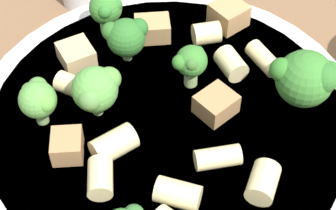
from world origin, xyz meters
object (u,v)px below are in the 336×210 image
Objects in this scene: chicken_chunk_3 at (76,55)px; broccoli_floret_1 at (96,89)px; rigatoni_4 at (263,182)px; pasta_bowl at (168,126)px; rigatoni_9 at (231,64)px; chicken_chunk_4 at (216,104)px; rigatoni_6 at (206,33)px; chicken_chunk_2 at (152,29)px; rigatoni_3 at (114,144)px; broccoli_floret_0 at (191,62)px; chicken_chunk_1 at (67,146)px; rigatoni_1 at (178,194)px; broccoli_floret_6 at (307,78)px; rigatoni_0 at (218,157)px; rigatoni_2 at (263,58)px; broccoli_floret_3 at (126,36)px; rigatoni_5 at (100,178)px; rigatoni_8 at (73,86)px; broccoli_floret_4 at (38,99)px; chicken_chunk_0 at (229,15)px; broccoli_floret_2 at (106,9)px.

broccoli_floret_1 is at bearing -177.47° from chicken_chunk_3.
broccoli_floret_1 is at bearing 39.62° from rigatoni_4.
rigatoni_9 is (0.02, -0.06, 0.02)m from pasta_bowl.
chicken_chunk_4 is (-0.03, -0.07, -0.02)m from broccoli_floret_1.
rigatoni_6 and chicken_chunk_2 have the same top height.
rigatoni_3 is (-0.02, 0.04, 0.02)m from pasta_bowl.
broccoli_floret_0 is 1.56× the size of chicken_chunk_1.
rigatoni_1 is at bearing 151.00° from rigatoni_6.
rigatoni_9 is at bearing -86.85° from broccoli_floret_1.
broccoli_floret_6 is 0.12m from chicken_chunk_2.
pasta_bowl is 10.27× the size of chicken_chunk_2.
rigatoni_2 is (0.07, -0.07, -0.00)m from rigatoni_0.
broccoli_floret_3 is 0.15m from rigatoni_4.
rigatoni_5 is at bearing 131.96° from rigatoni_6.
rigatoni_1 is 0.05m from rigatoni_5.
rigatoni_1 is 1.01× the size of chicken_chunk_2.
rigatoni_8 is (0.02, 0.08, -0.01)m from broccoli_floret_0.
broccoli_floret_0 is at bearing 58.63° from broccoli_floret_6.
broccoli_floret_4 reaches higher than rigatoni_3.
chicken_chunk_0 is 0.17m from chicken_chunk_1.
rigatoni_3 is 1.39× the size of rigatoni_6.
chicken_chunk_4 is at bearing -82.22° from rigatoni_3.
rigatoni_8 is 0.13m from chicken_chunk_0.
broccoli_floret_0 reaches higher than chicken_chunk_3.
broccoli_floret_3 is at bearing 12.72° from rigatoni_0.
rigatoni_3 is 1.13× the size of chicken_chunk_3.
rigatoni_4 is at bearing -140.38° from broccoli_floret_1.
broccoli_floret_0 reaches higher than chicken_chunk_0.
chicken_chunk_0 is (0.05, -0.05, -0.01)m from broccoli_floret_0.
broccoli_floret_2 is at bearing -13.69° from rigatoni_3.
broccoli_floret_3 is at bearing 65.65° from rigatoni_2.
rigatoni_2 is at bearing -98.01° from rigatoni_8.
rigatoni_8 is (-0.02, 0.05, -0.01)m from broccoli_floret_3.
chicken_chunk_3 is (0.05, 0.13, 0.00)m from rigatoni_2.
broccoli_floret_6 reaches higher than chicken_chunk_0.
broccoli_floret_0 is at bearing -48.22° from pasta_bowl.
broccoli_floret_1 reaches higher than rigatoni_6.
rigatoni_5 is (-0.02, 0.01, -0.00)m from rigatoni_3.
rigatoni_6 is at bearing -117.37° from chicken_chunk_2.
chicken_chunk_3 is (0.15, 0.08, -0.00)m from rigatoni_4.
broccoli_floret_3 reaches higher than rigatoni_8.
chicken_chunk_2 is at bearing -11.03° from pasta_bowl.
broccoli_floret_0 reaches higher than rigatoni_9.
rigatoni_1 is 1.16× the size of rigatoni_9.
chicken_chunk_4 is at bearing 1.82° from rigatoni_4.
chicken_chunk_1 is 0.82× the size of chicken_chunk_2.
rigatoni_8 is 1.02× the size of rigatoni_9.
chicken_chunk_0 reaches higher than chicken_chunk_2.
rigatoni_4 is 0.97× the size of chicken_chunk_3.
broccoli_floret_4 is 0.73× the size of broccoli_floret_6.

